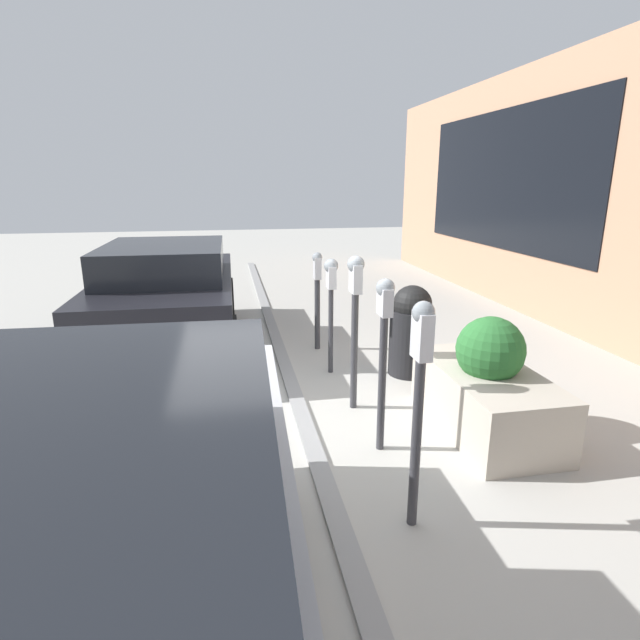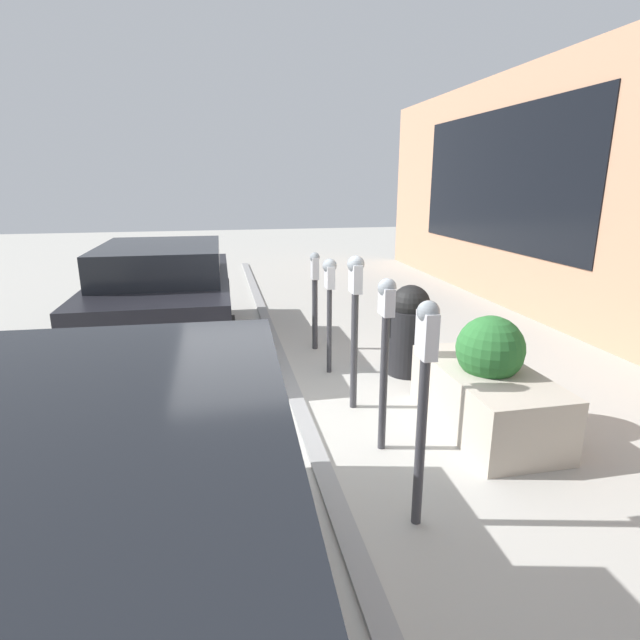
% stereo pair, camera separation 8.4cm
% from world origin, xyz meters
% --- Properties ---
extents(ground_plane, '(40.00, 40.00, 0.00)m').
position_xyz_m(ground_plane, '(0.00, 0.00, 0.00)').
color(ground_plane, '#ADAAA3').
extents(curb_strip, '(19.00, 0.16, 0.04)m').
position_xyz_m(curb_strip, '(0.00, 0.08, 0.02)').
color(curb_strip, gray).
rests_on(curb_strip, ground_plane).
extents(parking_meter_nearest, '(0.17, 0.14, 1.58)m').
position_xyz_m(parking_meter_nearest, '(-1.90, -0.43, 1.07)').
color(parking_meter_nearest, '#38383D').
rests_on(parking_meter_nearest, ground_plane).
extents(parking_meter_second, '(0.18, 0.15, 1.53)m').
position_xyz_m(parking_meter_second, '(-0.90, -0.51, 1.06)').
color(parking_meter_second, '#38383D').
rests_on(parking_meter_second, ground_plane).
extents(parking_meter_middle, '(0.20, 0.17, 1.59)m').
position_xyz_m(parking_meter_middle, '(-0.04, -0.48, 1.12)').
color(parking_meter_middle, '#38383D').
rests_on(parking_meter_middle, ground_plane).
extents(parking_meter_fourth, '(0.20, 0.17, 1.41)m').
position_xyz_m(parking_meter_fourth, '(0.98, -0.45, 1.05)').
color(parking_meter_fourth, '#38383D').
rests_on(parking_meter_fourth, ground_plane).
extents(parking_meter_farthest, '(0.16, 0.14, 1.36)m').
position_xyz_m(parking_meter_farthest, '(1.90, -0.46, 0.88)').
color(parking_meter_farthest, '#38383D').
rests_on(parking_meter_farthest, ground_plane).
extents(planter_box, '(1.64, 0.83, 1.10)m').
position_xyz_m(planter_box, '(-0.72, -1.60, 0.41)').
color(planter_box, '#B2A899').
rests_on(planter_box, ground_plane).
extents(parked_car_front, '(3.99, 1.98, 1.57)m').
position_xyz_m(parked_car_front, '(-2.96, 1.42, 0.82)').
color(parked_car_front, '#B7B7BC').
rests_on(parked_car_front, ground_plane).
extents(parked_car_middle, '(3.96, 1.83, 1.47)m').
position_xyz_m(parked_car_middle, '(2.43, 1.57, 0.79)').
color(parked_car_middle, black).
rests_on(parked_car_middle, ground_plane).
extents(trash_bin, '(0.52, 0.52, 1.10)m').
position_xyz_m(trash_bin, '(0.76, -1.40, 0.55)').
color(trash_bin, black).
rests_on(trash_bin, ground_plane).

